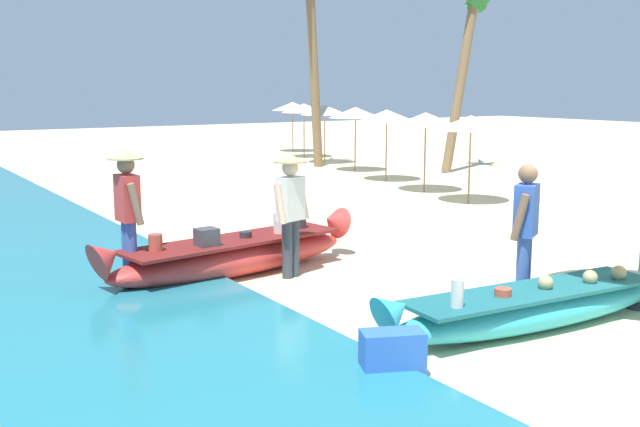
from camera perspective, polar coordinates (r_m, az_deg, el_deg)
name	(u,v)px	position (r m, az deg, el deg)	size (l,w,h in m)	color
ground_plane	(588,305)	(9.40, 19.72, -6.56)	(80.00, 80.00, 0.00)	beige
boat_cyan_foreground	(533,306)	(8.27, 15.88, -6.81)	(3.94, 0.94, 0.70)	#33B2BC
boat_red_midground	(234,255)	(10.20, -6.58, -3.13)	(4.09, 1.36, 0.82)	red
person_vendor_hatted	(291,206)	(9.92, -2.25, 0.59)	(0.58, 0.44, 1.69)	#333842
person_tourist_customer	(525,227)	(8.85, 15.34, -1.03)	(0.57, 0.45, 1.67)	#3D5BA8
person_vendor_assistant	(128,208)	(9.61, -14.40, 0.38)	(0.44, 0.56, 1.79)	#3D5BA8
parasol_row_0	(471,123)	(16.52, 11.41, 6.77)	(1.60, 1.60, 1.91)	#8E6B47
parasol_row_1	(426,119)	(18.13, 8.04, 7.11)	(1.60, 1.60, 1.91)	#8E6B47
parasol_row_2	(387,116)	(20.13, 5.10, 7.42)	(1.60, 1.60, 1.91)	#8E6B47
parasol_row_3	(355,113)	(22.40, 2.71, 7.67)	(1.60, 1.60, 1.91)	#8E6B47
parasol_row_4	(325,110)	(24.67, 0.37, 7.87)	(1.60, 1.60, 1.91)	#8E6B47
parasol_row_5	(304,108)	(26.72, -1.23, 8.01)	(1.60, 1.60, 1.91)	#8E6B47
parasol_row_6	(293,106)	(29.06, -2.09, 8.15)	(1.60, 1.60, 1.91)	#8E6B47
palm_tree_tall_inland	(311,4)	(23.64, -0.70, 15.68)	(2.62, 2.43, 6.32)	brown
palm_tree_leaning_seaward	(473,10)	(23.11, 11.53, 14.93)	(2.49, 2.65, 5.84)	brown
cooler_box	(392,354)	(6.74, 5.52, -10.59)	(0.55, 0.29, 0.42)	blue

